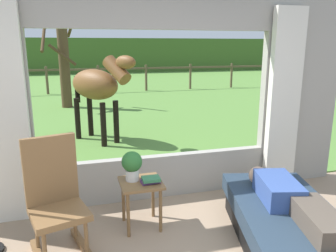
{
  "coord_description": "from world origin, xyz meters",
  "views": [
    {
      "loc": [
        -0.97,
        -1.64,
        1.93
      ],
      "look_at": [
        0.0,
        1.8,
        1.05
      ],
      "focal_mm": 35.37,
      "sensor_mm": 36.0,
      "label": 1
    }
  ],
  "objects_px": {
    "book_stack": "(151,180)",
    "horse": "(97,85)",
    "recliner_sofa": "(284,225)",
    "pasture_tree": "(64,65)",
    "rocking_chair": "(56,199)",
    "reclining_person": "(290,199)",
    "potted_plant": "(132,164)",
    "side_table": "(141,190)"
  },
  "relations": [
    {
      "from": "rocking_chair",
      "to": "side_table",
      "type": "xyz_separation_m",
      "value": [
        0.85,
        0.23,
        -0.12
      ]
    },
    {
      "from": "rocking_chair",
      "to": "pasture_tree",
      "type": "height_order",
      "value": "pasture_tree"
    },
    {
      "from": "recliner_sofa",
      "to": "reclining_person",
      "type": "height_order",
      "value": "reclining_person"
    },
    {
      "from": "side_table",
      "to": "potted_plant",
      "type": "height_order",
      "value": "potted_plant"
    },
    {
      "from": "recliner_sofa",
      "to": "reclining_person",
      "type": "xyz_separation_m",
      "value": [
        -0.0,
        -0.05,
        0.3
      ]
    },
    {
      "from": "horse",
      "to": "potted_plant",
      "type": "bearing_deg",
      "value": 57.93
    },
    {
      "from": "book_stack",
      "to": "horse",
      "type": "distance_m",
      "value": 3.52
    },
    {
      "from": "potted_plant",
      "to": "horse",
      "type": "relative_size",
      "value": 0.18
    },
    {
      "from": "recliner_sofa",
      "to": "reclining_person",
      "type": "relative_size",
      "value": 1.31
    },
    {
      "from": "rocking_chair",
      "to": "potted_plant",
      "type": "xyz_separation_m",
      "value": [
        0.77,
        0.29,
        0.16
      ]
    },
    {
      "from": "book_stack",
      "to": "pasture_tree",
      "type": "xyz_separation_m",
      "value": [
        -0.98,
        7.62,
        0.77
      ]
    },
    {
      "from": "side_table",
      "to": "horse",
      "type": "bearing_deg",
      "value": 93.02
    },
    {
      "from": "side_table",
      "to": "rocking_chair",
      "type": "bearing_deg",
      "value": -164.96
    },
    {
      "from": "rocking_chair",
      "to": "book_stack",
      "type": "distance_m",
      "value": 0.96
    },
    {
      "from": "rocking_chair",
      "to": "pasture_tree",
      "type": "relative_size",
      "value": 0.38
    },
    {
      "from": "horse",
      "to": "pasture_tree",
      "type": "bearing_deg",
      "value": -114.19
    },
    {
      "from": "reclining_person",
      "to": "recliner_sofa",
      "type": "bearing_deg",
      "value": 104.2
    },
    {
      "from": "rocking_chair",
      "to": "horse",
      "type": "xyz_separation_m",
      "value": [
        0.67,
        3.63,
        0.61
      ]
    },
    {
      "from": "horse",
      "to": "pasture_tree",
      "type": "distance_m",
      "value": 4.22
    },
    {
      "from": "reclining_person",
      "to": "horse",
      "type": "bearing_deg",
      "value": 123.33
    },
    {
      "from": "recliner_sofa",
      "to": "horse",
      "type": "height_order",
      "value": "horse"
    },
    {
      "from": "reclining_person",
      "to": "rocking_chair",
      "type": "height_order",
      "value": "rocking_chair"
    },
    {
      "from": "rocking_chair",
      "to": "reclining_person",
      "type": "bearing_deg",
      "value": -30.4
    },
    {
      "from": "book_stack",
      "to": "potted_plant",
      "type": "bearing_deg",
      "value": 144.88
    },
    {
      "from": "reclining_person",
      "to": "potted_plant",
      "type": "xyz_separation_m",
      "value": [
        -1.35,
        0.84,
        0.18
      ]
    },
    {
      "from": "pasture_tree",
      "to": "horse",
      "type": "bearing_deg",
      "value": -80.41
    },
    {
      "from": "potted_plant",
      "to": "book_stack",
      "type": "height_order",
      "value": "potted_plant"
    },
    {
      "from": "horse",
      "to": "pasture_tree",
      "type": "xyz_separation_m",
      "value": [
        -0.7,
        4.16,
        0.17
      ]
    },
    {
      "from": "horse",
      "to": "side_table",
      "type": "bearing_deg",
      "value": 59.25
    },
    {
      "from": "reclining_person",
      "to": "horse",
      "type": "relative_size",
      "value": 0.82
    },
    {
      "from": "potted_plant",
      "to": "horse",
      "type": "height_order",
      "value": "horse"
    },
    {
      "from": "potted_plant",
      "to": "side_table",
      "type": "bearing_deg",
      "value": -36.87
    },
    {
      "from": "recliner_sofa",
      "to": "horse",
      "type": "distance_m",
      "value": 4.48
    },
    {
      "from": "potted_plant",
      "to": "pasture_tree",
      "type": "height_order",
      "value": "pasture_tree"
    },
    {
      "from": "reclining_person",
      "to": "side_table",
      "type": "distance_m",
      "value": 1.49
    },
    {
      "from": "recliner_sofa",
      "to": "book_stack",
      "type": "distance_m",
      "value": 1.39
    },
    {
      "from": "rocking_chair",
      "to": "pasture_tree",
      "type": "distance_m",
      "value": 7.83
    },
    {
      "from": "book_stack",
      "to": "horse",
      "type": "relative_size",
      "value": 0.12
    },
    {
      "from": "rocking_chair",
      "to": "potted_plant",
      "type": "bearing_deg",
      "value": 4.77
    },
    {
      "from": "reclining_person",
      "to": "book_stack",
      "type": "relative_size",
      "value": 6.82
    },
    {
      "from": "reclining_person",
      "to": "rocking_chair",
      "type": "distance_m",
      "value": 2.19
    },
    {
      "from": "rocking_chair",
      "to": "book_stack",
      "type": "bearing_deg",
      "value": -5.79
    }
  ]
}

